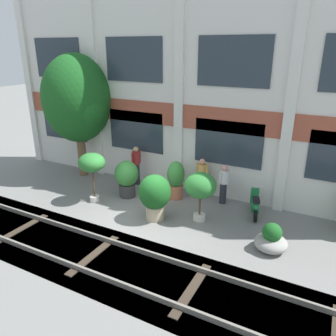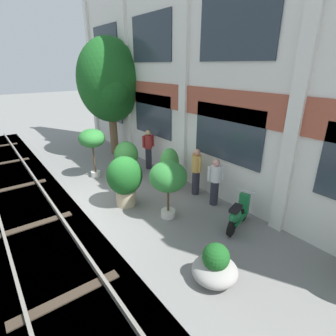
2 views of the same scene
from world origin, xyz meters
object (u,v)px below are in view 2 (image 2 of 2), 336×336
at_px(potted_plant_low_pan, 92,140).
at_px(potted_plant_ribbed_drum, 126,158).
at_px(resident_near_plants, 215,181).
at_px(resident_watching_tracks, 196,170).
at_px(broadleaf_tree, 110,83).
at_px(potted_plant_fluted_column, 125,178).
at_px(potted_plant_wide_bowl, 215,266).
at_px(potted_plant_tall_urn, 168,178).
at_px(resident_by_doorway, 148,148).
at_px(scooter_second_parked, 238,215).
at_px(potted_plant_glazed_jar, 170,168).

distance_m(potted_plant_low_pan, potted_plant_ribbed_drum, 1.48).
bearing_deg(resident_near_plants, resident_watching_tracks, -156.14).
height_order(potted_plant_low_pan, potted_plant_ribbed_drum, potted_plant_low_pan).
relative_size(broadleaf_tree, potted_plant_fluted_column, 3.35).
height_order(potted_plant_wide_bowl, potted_plant_tall_urn, potted_plant_tall_urn).
relative_size(broadleaf_tree, potted_plant_ribbed_drum, 3.66).
height_order(resident_by_doorway, resident_watching_tracks, resident_by_doorway).
xyz_separation_m(potted_plant_low_pan, potted_plant_wide_bowl, (6.69, -0.16, -1.19)).
distance_m(potted_plant_fluted_column, resident_watching_tracks, 2.43).
bearing_deg(potted_plant_wide_bowl, resident_near_plants, 134.14).
relative_size(potted_plant_fluted_column, resident_near_plants, 1.05).
bearing_deg(resident_near_plants, scooter_second_parked, 5.43).
height_order(potted_plant_fluted_column, resident_near_plants, potted_plant_fluted_column).
height_order(potted_plant_fluted_column, potted_plant_ribbed_drum, potted_plant_fluted_column).
height_order(potted_plant_ribbed_drum, resident_near_plants, resident_near_plants).
distance_m(potted_plant_glazed_jar, resident_by_doorway, 2.18).
height_order(broadleaf_tree, potted_plant_low_pan, broadleaf_tree).
bearing_deg(resident_near_plants, resident_by_doorway, -155.25).
bearing_deg(resident_by_doorway, potted_plant_glazed_jar, -1.89).
bearing_deg(potted_plant_fluted_column, broadleaf_tree, 157.49).
distance_m(broadleaf_tree, potted_plant_low_pan, 3.56).
distance_m(potted_plant_wide_bowl, potted_plant_tall_urn, 2.79).
distance_m(resident_watching_tracks, resident_near_plants, 0.90).
height_order(potted_plant_low_pan, potted_plant_tall_urn, potted_plant_low_pan).
xyz_separation_m(potted_plant_fluted_column, resident_watching_tracks, (0.78, 2.30, -0.05)).
distance_m(potted_plant_wide_bowl, scooter_second_parked, 2.06).
xyz_separation_m(broadleaf_tree, resident_watching_tracks, (5.82, 0.21, -2.55)).
height_order(potted_plant_ribbed_drum, resident_by_doorway, resident_by_doorway).
relative_size(broadleaf_tree, potted_plant_low_pan, 2.79).
xyz_separation_m(potted_plant_tall_urn, resident_by_doorway, (-3.63, 1.68, -0.34)).
distance_m(broadleaf_tree, resident_watching_tracks, 6.35).
bearing_deg(resident_watching_tracks, potted_plant_tall_urn, 31.75).
bearing_deg(potted_plant_wide_bowl, resident_by_doorway, 158.94).
relative_size(potted_plant_glazed_jar, potted_plant_ribbed_drum, 1.03).
bearing_deg(potted_plant_wide_bowl, potted_plant_fluted_column, 179.21).
height_order(potted_plant_ribbed_drum, potted_plant_tall_urn, potted_plant_tall_urn).
bearing_deg(potted_plant_wide_bowl, scooter_second_parked, 116.66).
xyz_separation_m(potted_plant_wide_bowl, resident_near_plants, (-2.26, 2.33, 0.48)).
relative_size(scooter_second_parked, resident_watching_tracks, 0.82).
bearing_deg(broadleaf_tree, potted_plant_low_pan, -40.98).
relative_size(potted_plant_wide_bowl, resident_by_doorway, 0.57).
distance_m(potted_plant_tall_urn, resident_by_doorway, 4.01).
bearing_deg(potted_plant_glazed_jar, potted_plant_low_pan, -146.82).
height_order(broadleaf_tree, potted_plant_fluted_column, broadleaf_tree).
distance_m(potted_plant_low_pan, resident_watching_tracks, 4.21).
relative_size(potted_plant_fluted_column, potted_plant_wide_bowl, 1.68).
height_order(broadleaf_tree, potted_plant_glazed_jar, broadleaf_tree).
xyz_separation_m(resident_watching_tracks, resident_near_plants, (0.90, -0.03, -0.05)).
relative_size(potted_plant_low_pan, potted_plant_tall_urn, 1.12).
bearing_deg(scooter_second_parked, resident_near_plants, 52.17).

